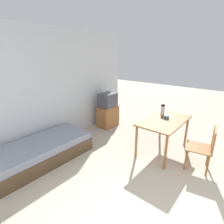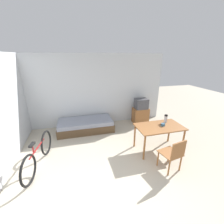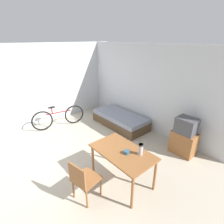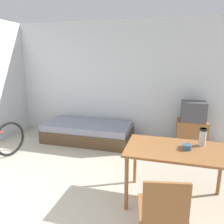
% 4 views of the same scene
% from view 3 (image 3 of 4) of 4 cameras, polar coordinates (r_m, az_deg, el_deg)
% --- Properties ---
extents(ground_plane, '(20.00, 20.00, 0.00)m').
position_cam_3_polar(ground_plane, '(4.62, -24.85, -17.39)').
color(ground_plane, '#B2A893').
extents(wall_back, '(5.69, 0.06, 2.70)m').
position_cam_3_polar(wall_back, '(5.85, 9.65, 8.03)').
color(wall_back, silver).
rests_on(wall_back, ground_plane).
extents(wall_left, '(0.06, 4.70, 2.70)m').
position_cam_3_polar(wall_left, '(6.63, -17.82, 9.03)').
color(wall_left, silver).
rests_on(wall_left, ground_plane).
extents(daybed, '(1.98, 0.93, 0.42)m').
position_cam_3_polar(daybed, '(6.09, 2.67, -2.51)').
color(daybed, '#4C3823').
rests_on(daybed, ground_plane).
extents(tv, '(0.61, 0.40, 1.02)m').
position_cam_3_polar(tv, '(4.90, 22.53, -7.62)').
color(tv, brown).
rests_on(tv, ground_plane).
extents(dining_table, '(1.30, 0.76, 0.76)m').
position_cam_3_polar(dining_table, '(3.61, 3.42, -13.82)').
color(dining_table, brown).
rests_on(dining_table, ground_plane).
extents(wooden_chair, '(0.52, 0.52, 0.85)m').
position_cam_3_polar(wooden_chair, '(3.41, -9.60, -20.85)').
color(wooden_chair, brown).
rests_on(wooden_chair, ground_plane).
extents(bicycle, '(0.39, 1.73, 0.76)m').
position_cam_3_polar(bicycle, '(6.20, -16.99, -1.64)').
color(bicycle, black).
rests_on(bicycle, ground_plane).
extents(thermos_flask, '(0.09, 0.09, 0.24)m').
position_cam_3_polar(thermos_flask, '(3.43, 9.34, -11.78)').
color(thermos_flask, '#B7B7BC').
rests_on(thermos_flask, dining_table).
extents(mate_bowl, '(0.11, 0.11, 0.07)m').
position_cam_3_polar(mate_bowl, '(3.48, 4.76, -12.94)').
color(mate_bowl, '#335670').
rests_on(mate_bowl, dining_table).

